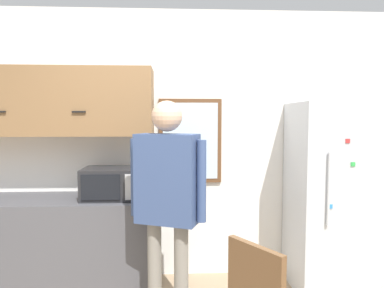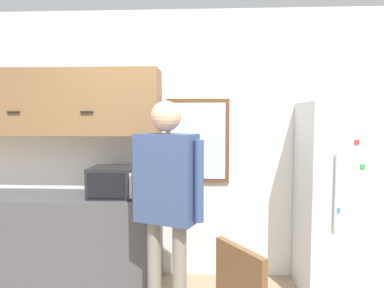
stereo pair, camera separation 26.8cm
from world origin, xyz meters
TOP-DOWN VIEW (x-y plane):
  - back_wall at (0.00, 1.78)m, footprint 6.00×0.06m
  - counter at (-1.21, 1.45)m, footprint 1.98×0.61m
  - upper_cabinets at (-1.21, 1.57)m, footprint 1.98×0.38m
  - microwave at (-0.61, 1.42)m, footprint 0.48×0.38m
  - person at (-0.07, 0.87)m, footprint 0.58×0.37m
  - refrigerator at (1.50, 1.42)m, footprint 0.80×0.68m
  - window at (0.14, 1.74)m, footprint 0.63×0.05m

SIDE VIEW (x-z plane):
  - counter at x=-1.21m, z-range 0.00..0.89m
  - refrigerator at x=1.50m, z-range 0.00..1.77m
  - microwave at x=-0.61m, z-range 0.89..1.17m
  - person at x=-0.07m, z-range 0.20..1.96m
  - back_wall at x=0.00m, z-range 0.00..2.70m
  - window at x=0.14m, z-range 0.97..1.82m
  - upper_cabinets at x=-1.21m, z-range 1.46..2.09m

